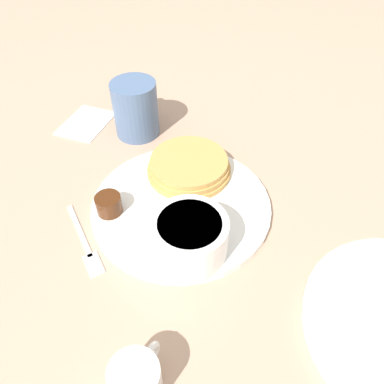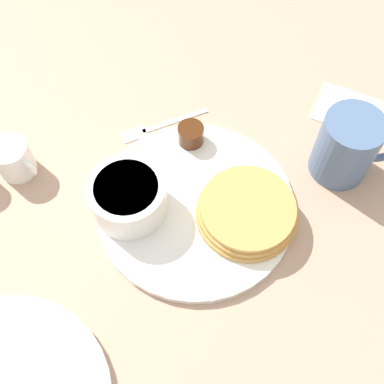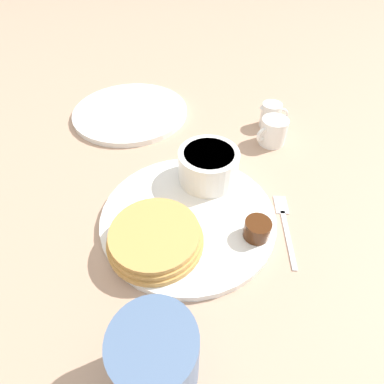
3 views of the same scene
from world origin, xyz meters
TOP-DOWN VIEW (x-y plane):
  - ground_plane at (0.00, 0.00)m, footprint 4.00×4.00m
  - plate at (0.00, 0.00)m, footprint 0.27×0.27m
  - pancake_stack at (0.06, 0.03)m, footprint 0.14×0.14m
  - bowl at (-0.07, -0.06)m, footprint 0.10×0.10m
  - syrup_cup at (-0.07, 0.08)m, footprint 0.04×0.04m
  - butter_ramekin at (-0.09, -0.05)m, footprint 0.04×0.04m
  - coffee_mug at (0.12, 0.18)m, footprint 0.11×0.09m
  - creamer_pitcher_near at (-0.24, -0.10)m, footprint 0.08×0.05m
  - fork at (-0.13, 0.07)m, footprint 0.08×0.13m
  - napkin at (0.09, 0.28)m, footprint 0.12×0.10m

SIDE VIEW (x-z plane):
  - ground_plane at x=0.00m, z-range 0.00..0.00m
  - fork at x=-0.13m, z-range 0.00..0.00m
  - napkin at x=0.09m, z-range 0.00..0.00m
  - plate at x=0.00m, z-range 0.00..0.01m
  - pancake_stack at x=0.06m, z-range 0.01..0.04m
  - syrup_cup at x=-0.07m, z-range 0.01..0.04m
  - creamer_pitcher_near at x=-0.24m, z-range 0.00..0.05m
  - butter_ramekin at x=-0.09m, z-range 0.01..0.05m
  - bowl at x=-0.07m, z-range 0.01..0.07m
  - coffee_mug at x=0.12m, z-range 0.00..0.10m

